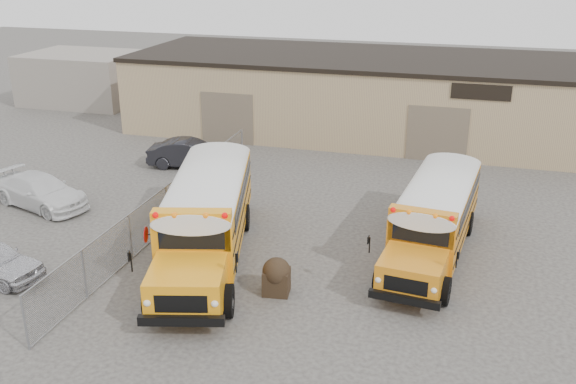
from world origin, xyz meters
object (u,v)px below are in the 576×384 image
(school_bus_left, at_px, (225,156))
(car_dark, at_px, (191,154))
(car_white, at_px, (40,191))
(tarp_bundle, at_px, (276,276))
(school_bus_right, at_px, (457,166))

(school_bus_left, xyz_separation_m, car_dark, (-3.17, 3.01, -1.07))
(car_white, height_order, car_dark, car_dark)
(school_bus_left, distance_m, car_dark, 4.50)
(tarp_bundle, relative_size, car_dark, 0.29)
(school_bus_left, relative_size, tarp_bundle, 8.41)
(school_bus_left, relative_size, car_white, 2.22)
(school_bus_right, height_order, car_white, school_bus_right)
(car_white, bearing_deg, car_dark, -14.01)
(school_bus_left, xyz_separation_m, car_white, (-7.32, -3.89, -1.08))
(school_bus_left, xyz_separation_m, tarp_bundle, (5.06, -8.31, -1.13))
(school_bus_right, xyz_separation_m, car_white, (-17.70, -6.05, -0.88))
(tarp_bundle, xyz_separation_m, car_dark, (-8.23, 11.32, 0.06))
(school_bus_left, xyz_separation_m, school_bus_right, (10.39, 2.16, -0.20))
(school_bus_right, xyz_separation_m, tarp_bundle, (-5.33, -10.47, -0.93))
(school_bus_left, distance_m, tarp_bundle, 9.79)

